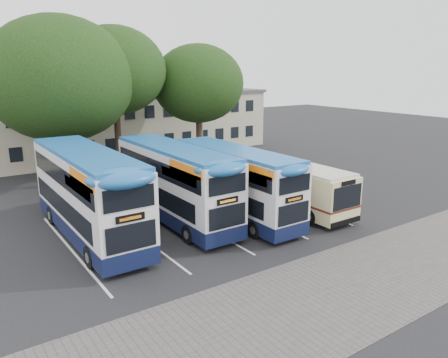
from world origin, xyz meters
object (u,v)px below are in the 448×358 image
at_px(tree_mid, 114,71).
at_px(bus_dd_left, 88,190).
at_px(bus_dd_right, 234,180).
at_px(bus_single, 285,181).
at_px(tree_right, 198,84).
at_px(bus_dd_mid, 175,180).
at_px(tree_left, 60,79).
at_px(lamp_post, 202,106).

relative_size(tree_mid, bus_dd_left, 1.07).
xyz_separation_m(bus_dd_right, bus_single, (3.83, -0.10, -0.62)).
xyz_separation_m(tree_right, bus_single, (-1.68, -13.13, -5.58)).
height_order(tree_mid, bus_single, tree_mid).
bearing_deg(bus_dd_mid, bus_dd_left, 177.29).
bearing_deg(bus_dd_left, tree_right, 39.90).
bearing_deg(bus_dd_right, tree_left, 115.83).
height_order(tree_mid, bus_dd_left, tree_mid).
height_order(bus_dd_mid, bus_single, bus_dd_mid).
bearing_deg(tree_left, tree_right, 2.13).
distance_m(tree_left, bus_dd_right, 15.05).
bearing_deg(bus_dd_mid, tree_right, 53.22).
bearing_deg(tree_right, bus_single, -97.29).
height_order(tree_right, bus_single, tree_right).
bearing_deg(bus_dd_left, bus_dd_right, -12.42).
bearing_deg(bus_dd_mid, bus_dd_right, -26.25).
bearing_deg(bus_dd_mid, lamp_post, 53.13).
xyz_separation_m(lamp_post, bus_single, (-3.58, -15.63, -3.43)).
bearing_deg(bus_dd_right, bus_dd_mid, 153.75).
xyz_separation_m(lamp_post, bus_dd_right, (-7.41, -15.54, -2.81)).
bearing_deg(bus_single, bus_dd_mid, 166.82).
distance_m(lamp_post, bus_dd_mid, 17.72).
relative_size(tree_mid, tree_right, 1.11).
relative_size(lamp_post, bus_single, 0.92).
distance_m(tree_mid, bus_dd_left, 14.45).
height_order(tree_left, bus_single, tree_left).
bearing_deg(lamp_post, bus_single, -102.91).
bearing_deg(tree_mid, bus_single, -67.51).
bearing_deg(tree_mid, bus_dd_right, -82.48).
height_order(tree_right, bus_dd_right, tree_right).
bearing_deg(tree_right, bus_dd_right, -112.92).
bearing_deg(tree_mid, tree_left, -168.95).
height_order(lamp_post, bus_single, lamp_post).
xyz_separation_m(tree_mid, bus_dd_mid, (-1.32, -11.92, -5.95)).
distance_m(bus_dd_left, bus_dd_right, 8.17).
distance_m(lamp_post, tree_mid, 9.97).
bearing_deg(tree_mid, bus_dd_left, -117.94).
xyz_separation_m(tree_left, bus_dd_mid, (3.01, -11.08, -5.40)).
bearing_deg(bus_dd_mid, tree_left, 105.19).
height_order(lamp_post, bus_dd_mid, lamp_post).
bearing_deg(bus_dd_mid, bus_single, -13.18).
bearing_deg(bus_dd_right, bus_dd_left, 167.58).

